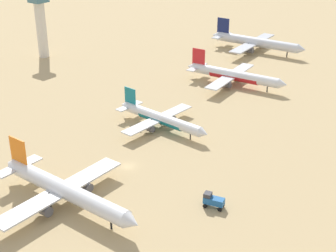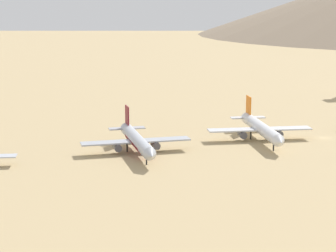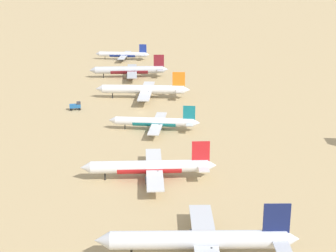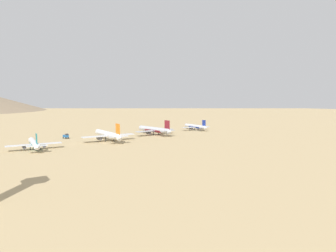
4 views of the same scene
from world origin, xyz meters
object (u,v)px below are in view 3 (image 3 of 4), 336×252
object	(u,v)px
parked_jet_0	(123,55)
parked_jet_4	(150,167)
parked_jet_1	(130,70)
parked_jet_5	(200,240)
parked_jet_2	(144,90)
parked_jet_3	(155,122)
service_truck	(76,106)

from	to	relation	value
parked_jet_0	parked_jet_4	xyz separation A→B (m)	(-34.87, 202.99, 0.74)
parked_jet_0	parked_jet_1	size ratio (longest dim) A/B	0.80
parked_jet_5	parked_jet_2	bearing A→B (deg)	-79.66
parked_jet_2	parked_jet_4	size ratio (longest dim) A/B	1.06
parked_jet_0	parked_jet_4	distance (m)	205.96
parked_jet_1	parked_jet_2	distance (m)	48.53
parked_jet_3	service_truck	xyz separation A→B (m)	(39.55, -28.78, -1.61)
parked_jet_2	parked_jet_4	xyz separation A→B (m)	(-11.37, 102.33, -0.34)
parked_jet_2	parked_jet_5	distance (m)	152.96
parked_jet_1	parked_jet_2	xyz separation A→B (m)	(-12.62, 46.86, 0.21)
parked_jet_0	service_truck	xyz separation A→B (m)	(6.80, 122.97, -1.50)
parked_jet_3	parked_jet_1	bearing A→B (deg)	-77.41
parked_jet_5	parked_jet_3	bearing A→B (deg)	-79.62
parked_jet_3	parked_jet_0	bearing A→B (deg)	-77.82
parked_jet_2	service_truck	world-z (taller)	parked_jet_2
parked_jet_2	service_truck	xyz separation A→B (m)	(30.30, 22.31, -2.58)
parked_jet_5	parked_jet_0	bearing A→B (deg)	-78.53
parked_jet_1	service_truck	xyz separation A→B (m)	(17.68, 69.17, -2.37)
parked_jet_1	parked_jet_5	xyz separation A→B (m)	(-40.08, 197.34, 0.45)
parked_jet_3	service_truck	size ratio (longest dim) A/B	6.87
parked_jet_0	parked_jet_4	world-z (taller)	parked_jet_4
parked_jet_5	service_truck	distance (m)	140.62
parked_jet_3	service_truck	bearing A→B (deg)	-36.04
parked_jet_2	parked_jet_5	xyz separation A→B (m)	(-27.46, 150.48, 0.24)
parked_jet_0	service_truck	size ratio (longest dim) A/B	6.66
parked_jet_3	parked_jet_4	size ratio (longest dim) A/B	0.86
parked_jet_3	parked_jet_2	bearing A→B (deg)	-79.73
service_truck	parked_jet_2	bearing A→B (deg)	-143.64
parked_jet_1	parked_jet_4	size ratio (longest dim) A/B	1.03
parked_jet_5	service_truck	xyz separation A→B (m)	(57.76, -128.17, -2.82)
parked_jet_0	parked_jet_3	world-z (taller)	parked_jet_3
parked_jet_0	parked_jet_2	size ratio (longest dim) A/B	0.78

